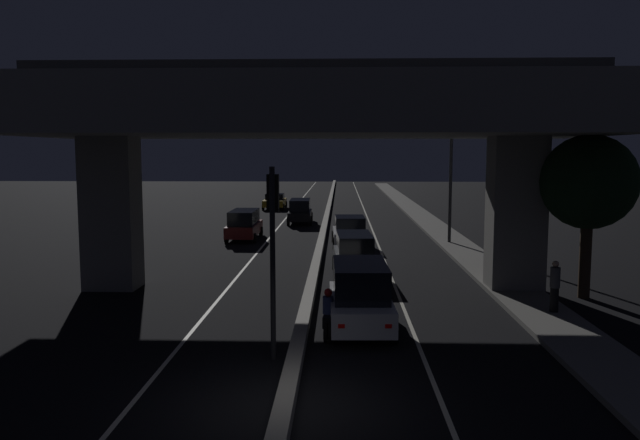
{
  "coord_description": "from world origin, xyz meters",
  "views": [
    {
      "loc": [
        1.14,
        -12.67,
        5.36
      ],
      "look_at": [
        -0.07,
        23.2,
        1.42
      ],
      "focal_mm": 35.0,
      "sensor_mm": 36.0,
      "label": 1
    }
  ],
  "objects_px": {
    "street_lamp": "(444,153)",
    "car_white_lead": "(360,295)",
    "car_black_second_oncoming": "(300,210)",
    "car_white_third": "(350,230)",
    "pedestrian_on_sidewalk": "(555,286)",
    "traffic_light_left_of_median": "(273,229)",
    "car_dark_red_lead_oncoming": "(244,224)",
    "car_taxi_yellow_third_oncoming": "(275,201)",
    "car_grey_second": "(354,254)",
    "motorcycle_black_filtering_near": "(328,316)"
  },
  "relations": [
    {
      "from": "street_lamp",
      "to": "car_white_lead",
      "type": "xyz_separation_m",
      "value": [
        -5.31,
        -17.44,
        -4.25
      ]
    },
    {
      "from": "car_black_second_oncoming",
      "to": "car_white_third",
      "type": "bearing_deg",
      "value": 16.59
    },
    {
      "from": "pedestrian_on_sidewalk",
      "to": "street_lamp",
      "type": "bearing_deg",
      "value": 93.84
    },
    {
      "from": "traffic_light_left_of_median",
      "to": "car_dark_red_lead_oncoming",
      "type": "xyz_separation_m",
      "value": [
        -4.2,
        22.05,
        -2.46
      ]
    },
    {
      "from": "car_dark_red_lead_oncoming",
      "to": "car_taxi_yellow_third_oncoming",
      "type": "distance_m",
      "value": 20.5
    },
    {
      "from": "street_lamp",
      "to": "car_dark_red_lead_oncoming",
      "type": "height_order",
      "value": "street_lamp"
    },
    {
      "from": "street_lamp",
      "to": "car_taxi_yellow_third_oncoming",
      "type": "xyz_separation_m",
      "value": [
        -12.12,
        22.35,
        -4.57
      ]
    },
    {
      "from": "car_white_lead",
      "to": "car_taxi_yellow_third_oncoming",
      "type": "bearing_deg",
      "value": 8.02
    },
    {
      "from": "car_grey_second",
      "to": "motorcycle_black_filtering_near",
      "type": "xyz_separation_m",
      "value": [
        -0.96,
        -9.01,
        -0.36
      ]
    },
    {
      "from": "street_lamp",
      "to": "car_grey_second",
      "type": "height_order",
      "value": "street_lamp"
    },
    {
      "from": "motorcycle_black_filtering_near",
      "to": "pedestrian_on_sidewalk",
      "type": "height_order",
      "value": "pedestrian_on_sidewalk"
    },
    {
      "from": "street_lamp",
      "to": "car_white_third",
      "type": "relative_size",
      "value": 2.18
    },
    {
      "from": "car_black_second_oncoming",
      "to": "car_taxi_yellow_third_oncoming",
      "type": "height_order",
      "value": "car_black_second_oncoming"
    },
    {
      "from": "car_taxi_yellow_third_oncoming",
      "to": "pedestrian_on_sidewalk",
      "type": "distance_m",
      "value": 40.38
    },
    {
      "from": "car_black_second_oncoming",
      "to": "pedestrian_on_sidewalk",
      "type": "xyz_separation_m",
      "value": [
        10.02,
        -26.38,
        0.04
      ]
    },
    {
      "from": "car_white_lead",
      "to": "car_dark_red_lead_oncoming",
      "type": "relative_size",
      "value": 0.92
    },
    {
      "from": "traffic_light_left_of_median",
      "to": "car_grey_second",
      "type": "xyz_separation_m",
      "value": [
        2.33,
        11.04,
        -2.45
      ]
    },
    {
      "from": "car_taxi_yellow_third_oncoming",
      "to": "pedestrian_on_sidewalk",
      "type": "bearing_deg",
      "value": 19.09
    },
    {
      "from": "car_white_lead",
      "to": "car_black_second_oncoming",
      "type": "height_order",
      "value": "car_white_lead"
    },
    {
      "from": "car_black_second_oncoming",
      "to": "motorcycle_black_filtering_near",
      "type": "height_order",
      "value": "car_black_second_oncoming"
    },
    {
      "from": "car_white_lead",
      "to": "car_dark_red_lead_oncoming",
      "type": "height_order",
      "value": "car_white_lead"
    },
    {
      "from": "traffic_light_left_of_median",
      "to": "car_grey_second",
      "type": "distance_m",
      "value": 11.54
    },
    {
      "from": "car_taxi_yellow_third_oncoming",
      "to": "car_white_lead",
      "type": "bearing_deg",
      "value": 9.75
    },
    {
      "from": "traffic_light_left_of_median",
      "to": "car_white_third",
      "type": "bearing_deg",
      "value": 83.46
    },
    {
      "from": "street_lamp",
      "to": "motorcycle_black_filtering_near",
      "type": "relative_size",
      "value": 4.75
    },
    {
      "from": "traffic_light_left_of_median",
      "to": "street_lamp",
      "type": "distance_m",
      "value": 21.68
    },
    {
      "from": "traffic_light_left_of_median",
      "to": "pedestrian_on_sidewalk",
      "type": "bearing_deg",
      "value": 26.72
    },
    {
      "from": "motorcycle_black_filtering_near",
      "to": "pedestrian_on_sidewalk",
      "type": "distance_m",
      "value": 7.71
    },
    {
      "from": "traffic_light_left_of_median",
      "to": "car_dark_red_lead_oncoming",
      "type": "height_order",
      "value": "traffic_light_left_of_median"
    },
    {
      "from": "traffic_light_left_of_median",
      "to": "car_black_second_oncoming",
      "type": "relative_size",
      "value": 1.06
    },
    {
      "from": "car_white_lead",
      "to": "car_black_second_oncoming",
      "type": "xyz_separation_m",
      "value": [
        -3.65,
        27.99,
        -0.07
      ]
    },
    {
      "from": "car_dark_red_lead_oncoming",
      "to": "car_black_second_oncoming",
      "type": "xyz_separation_m",
      "value": [
        2.88,
        8.71,
        0.03
      ]
    },
    {
      "from": "car_white_lead",
      "to": "motorcycle_black_filtering_near",
      "type": "height_order",
      "value": "car_white_lead"
    },
    {
      "from": "car_grey_second",
      "to": "pedestrian_on_sidewalk",
      "type": "relative_size",
      "value": 2.58
    },
    {
      "from": "car_grey_second",
      "to": "car_taxi_yellow_third_oncoming",
      "type": "height_order",
      "value": "car_grey_second"
    },
    {
      "from": "street_lamp",
      "to": "car_taxi_yellow_third_oncoming",
      "type": "distance_m",
      "value": 25.83
    },
    {
      "from": "car_grey_second",
      "to": "car_taxi_yellow_third_oncoming",
      "type": "xyz_separation_m",
      "value": [
        -6.81,
        31.51,
        -0.23
      ]
    },
    {
      "from": "car_white_third",
      "to": "car_white_lead",
      "type": "bearing_deg",
      "value": 178.18
    },
    {
      "from": "traffic_light_left_of_median",
      "to": "car_black_second_oncoming",
      "type": "xyz_separation_m",
      "value": [
        -1.32,
        30.76,
        -2.43
      ]
    },
    {
      "from": "car_white_lead",
      "to": "car_grey_second",
      "type": "relative_size",
      "value": 1.0
    },
    {
      "from": "car_white_lead",
      "to": "car_grey_second",
      "type": "xyz_separation_m",
      "value": [
        0.01,
        8.27,
        -0.09
      ]
    },
    {
      "from": "car_dark_red_lead_oncoming",
      "to": "motorcycle_black_filtering_near",
      "type": "relative_size",
      "value": 2.52
    },
    {
      "from": "car_white_lead",
      "to": "pedestrian_on_sidewalk",
      "type": "bearing_deg",
      "value": -77.47
    },
    {
      "from": "pedestrian_on_sidewalk",
      "to": "car_white_lead",
      "type": "bearing_deg",
      "value": -165.78
    },
    {
      "from": "car_grey_second",
      "to": "car_black_second_oncoming",
      "type": "height_order",
      "value": "car_black_second_oncoming"
    },
    {
      "from": "traffic_light_left_of_median",
      "to": "car_white_lead",
      "type": "bearing_deg",
      "value": 49.91
    },
    {
      "from": "car_white_lead",
      "to": "pedestrian_on_sidewalk",
      "type": "distance_m",
      "value": 6.58
    },
    {
      "from": "street_lamp",
      "to": "car_white_third",
      "type": "distance_m",
      "value": 6.98
    },
    {
      "from": "car_dark_red_lead_oncoming",
      "to": "car_grey_second",
      "type": "bearing_deg",
      "value": 30.6
    },
    {
      "from": "traffic_light_left_of_median",
      "to": "car_white_third",
      "type": "distance_m",
      "value": 19.96
    }
  ]
}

